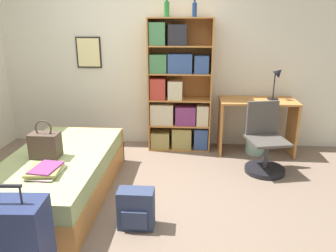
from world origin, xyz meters
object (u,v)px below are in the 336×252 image
(bed, at_px, (60,175))
(desk_lamp, at_px, (277,77))
(bookcase, at_px, (177,92))
(bottle_green, at_px, (167,9))
(suitcase, at_px, (6,249))
(waste_bin, at_px, (255,145))
(desk, at_px, (257,117))
(desk_chair, at_px, (265,151))
(handbag, at_px, (45,145))
(book_stack_on_bed, at_px, (45,170))
(backpack, at_px, (136,209))
(bottle_brown, at_px, (195,9))

(bed, xyz_separation_m, desk_lamp, (2.56, 1.43, 0.85))
(bookcase, xyz_separation_m, bottle_green, (-0.15, 0.04, 1.12))
(suitcase, xyz_separation_m, waste_bin, (2.14, 2.68, -0.23))
(bottle_green, bearing_deg, desk_lamp, -2.83)
(suitcase, distance_m, desk, 3.47)
(desk_lamp, height_order, waste_bin, desk_lamp)
(waste_bin, bearing_deg, desk_chair, -89.88)
(handbag, height_order, waste_bin, handbag)
(book_stack_on_bed, height_order, backpack, book_stack_on_bed)
(desk, relative_size, waste_bin, 3.92)
(suitcase, bearing_deg, backpack, 48.16)
(book_stack_on_bed, distance_m, suitcase, 0.94)
(suitcase, relative_size, bottle_green, 3.04)
(bookcase, bearing_deg, desk_lamp, -1.34)
(suitcase, relative_size, desk_chair, 0.97)
(handbag, relative_size, waste_bin, 1.50)
(suitcase, distance_m, desk_lamp, 3.73)
(desk, bearing_deg, handbag, -149.20)
(desk_chair, xyz_separation_m, waste_bin, (-0.00, 0.57, -0.14))
(desk_chair, xyz_separation_m, backpack, (-1.40, -1.29, -0.09))
(suitcase, bearing_deg, bottle_green, 73.22)
(book_stack_on_bed, relative_size, bottle_brown, 1.48)
(bottle_green, height_order, backpack, bottle_green)
(desk_lamp, height_order, desk_chair, desk_lamp)
(desk_chair, bearing_deg, bookcase, 148.08)
(waste_bin, bearing_deg, handbag, -150.15)
(desk, bearing_deg, desk_lamp, 11.08)
(handbag, xyz_separation_m, backpack, (1.01, -0.48, -0.41))
(bottle_green, relative_size, desk, 0.26)
(bed, bearing_deg, waste_bin, 29.81)
(bed, height_order, bottle_brown, bottle_brown)
(desk_lamp, relative_size, desk_chair, 0.53)
(suitcase, distance_m, bookcase, 3.03)
(backpack, bearing_deg, desk, 53.86)
(desk_lamp, xyz_separation_m, backpack, (-1.64, -1.96, -0.89))
(desk, bearing_deg, backpack, -126.14)
(bottle_green, xyz_separation_m, desk, (1.27, -0.12, -1.44))
(handbag, xyz_separation_m, suitcase, (0.27, -1.30, -0.24))
(desk_lamp, bearing_deg, desk, -168.92)
(backpack, bearing_deg, desk_chair, 42.65)
(bed, height_order, desk_lamp, desk_lamp)
(bottle_green, height_order, bottle_brown, bottle_green)
(backpack, bearing_deg, desk_lamp, 50.12)
(desk, height_order, waste_bin, desk)
(bed, bearing_deg, bottle_brown, 46.69)
(desk, bearing_deg, book_stack_on_bed, -141.20)
(desk, bearing_deg, bottle_green, 174.53)
(bed, relative_size, waste_bin, 7.22)
(bottle_green, bearing_deg, desk_chair, -30.30)
(bookcase, xyz_separation_m, backpack, (-0.27, -1.99, -0.65))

